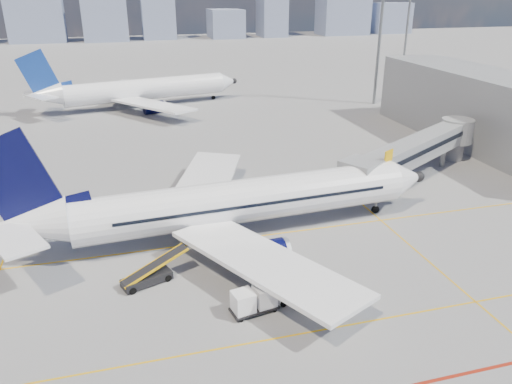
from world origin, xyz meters
TOP-DOWN VIEW (x-y plane):
  - ground at (0.00, 0.00)m, footprint 420.00×420.00m
  - apron_markings at (-0.58, -3.91)m, footprint 90.00×35.12m
  - jet_bridge at (23.51, 16.91)m, footprint 23.55×15.78m
  - terminal_block at (39.95, 26.00)m, footprint 10.00×42.00m
  - floodlight_mast_ne at (38.00, 55.00)m, footprint 3.20×0.61m
  - floodlight_mast_far at (65.00, 90.00)m, footprint 3.20×0.61m
  - distant_skyline at (-5.64, 190.00)m, footprint 249.20×15.78m
  - main_aircraft at (-0.96, 8.77)m, footprint 40.43×35.20m
  - second_aircraft at (-5.90, 63.65)m, footprint 39.51×34.04m
  - baggage_tug at (0.94, -1.95)m, footprint 2.85×2.28m
  - cargo_dolly at (-1.75, -2.88)m, footprint 3.51×2.04m
  - belt_loader at (-8.57, 2.78)m, footprint 5.48×3.04m
  - ramp_worker at (4.69, -3.32)m, footprint 0.60×0.76m

SIDE VIEW (x-z plane):
  - ground at x=0.00m, z-range 0.00..0.00m
  - apron_markings at x=-0.58m, z-range 0.00..0.01m
  - belt_loader at x=-8.57m, z-range -0.54..1.69m
  - baggage_tug at x=0.94m, z-range -0.04..1.71m
  - ramp_worker at x=4.69m, z-range 0.00..1.82m
  - cargo_dolly at x=-1.75m, z-range 0.09..1.90m
  - main_aircraft at x=-0.96m, z-range -2.68..9.12m
  - second_aircraft at x=-5.90m, z-range -2.60..9.04m
  - jet_bridge at x=23.51m, z-range 0.59..6.89m
  - terminal_block at x=39.95m, z-range 0.00..10.00m
  - distant_skyline at x=-5.64m, z-range -2.72..27.59m
  - floodlight_mast_ne at x=38.00m, z-range 0.86..26.31m
  - floodlight_mast_far at x=65.00m, z-range 0.86..26.31m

